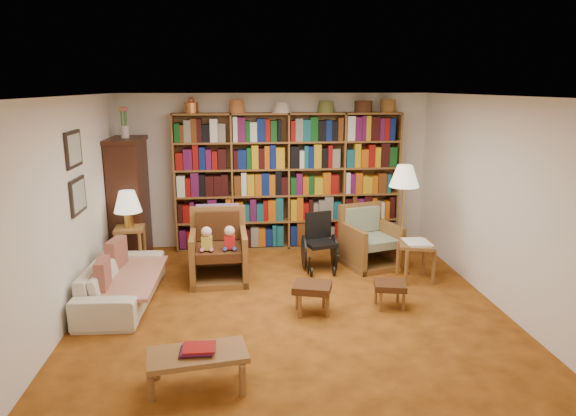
{
  "coord_description": "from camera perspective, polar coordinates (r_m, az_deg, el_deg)",
  "views": [
    {
      "loc": [
        -0.57,
        -5.8,
        2.61
      ],
      "look_at": [
        0.03,
        0.6,
        1.07
      ],
      "focal_mm": 32.0,
      "sensor_mm": 36.0,
      "label": 1
    }
  ],
  "objects": [
    {
      "name": "floor_lamp",
      "position": [
        7.24,
        12.79,
        3.0
      ],
      "size": [
        0.41,
        0.41,
        1.56
      ],
      "color": "#B9923B",
      "rests_on": "floor"
    },
    {
      "name": "wall_front",
      "position": [
        3.62,
        4.18,
        -8.69
      ],
      "size": [
        5.0,
        0.0,
        5.0
      ],
      "primitive_type": "plane",
      "rotation": [
        -1.57,
        0.0,
        0.0
      ],
      "color": "white",
      "rests_on": "floor"
    },
    {
      "name": "wall_right",
      "position": [
        6.71,
        22.02,
        0.73
      ],
      "size": [
        0.0,
        5.0,
        5.0
      ],
      "primitive_type": "plane",
      "rotation": [
        1.57,
        0.0,
        -1.57
      ],
      "color": "white",
      "rests_on": "floor"
    },
    {
      "name": "wall_back",
      "position": [
        8.43,
        -1.44,
        4.14
      ],
      "size": [
        5.0,
        0.0,
        5.0
      ],
      "primitive_type": "plane",
      "rotation": [
        1.57,
        0.0,
        0.0
      ],
      "color": "white",
      "rests_on": "floor"
    },
    {
      "name": "cushion_left",
      "position": [
        6.99,
        -18.48,
        -5.28
      ],
      "size": [
        0.2,
        0.43,
        0.41
      ],
      "primitive_type": "cube",
      "rotation": [
        0.0,
        0.0,
        -0.18
      ],
      "color": "maroon",
      "rests_on": "sofa"
    },
    {
      "name": "table_lamp",
      "position": [
        7.5,
        -17.4,
        0.55
      ],
      "size": [
        0.39,
        0.39,
        0.53
      ],
      "color": "#B9923B",
      "rests_on": "side_table_lamp"
    },
    {
      "name": "armchair_sage",
      "position": [
        7.76,
        9.02,
        -3.77
      ],
      "size": [
        0.93,
        0.94,
        0.89
      ],
      "color": "brown",
      "rests_on": "floor"
    },
    {
      "name": "cushion_right",
      "position": [
        6.35,
        -19.86,
        -7.29
      ],
      "size": [
        0.14,
        0.39,
        0.38
      ],
      "primitive_type": "cube",
      "rotation": [
        0.0,
        0.0,
        0.05
      ],
      "color": "maroon",
      "rests_on": "sofa"
    },
    {
      "name": "ceiling",
      "position": [
        5.83,
        0.25,
        12.35
      ],
      "size": [
        5.0,
        5.0,
        0.0
      ],
      "primitive_type": "plane",
      "rotation": [
        3.14,
        0.0,
        0.0
      ],
      "color": "white",
      "rests_on": "wall_back"
    },
    {
      "name": "bookshelf",
      "position": [
        8.29,
        0.03,
        3.43
      ],
      "size": [
        3.6,
        0.3,
        2.42
      ],
      "color": "brown",
      "rests_on": "floor"
    },
    {
      "name": "armchair_leather",
      "position": [
        7.17,
        -7.67,
        -4.65
      ],
      "size": [
        0.8,
        0.86,
        0.98
      ],
      "color": "brown",
      "rests_on": "floor"
    },
    {
      "name": "footstool_b",
      "position": [
        6.34,
        11.27,
        -8.63
      ],
      "size": [
        0.43,
        0.38,
        0.32
      ],
      "color": "#482713",
      "rests_on": "floor"
    },
    {
      "name": "side_table_papers",
      "position": [
        7.22,
        14.05,
        -4.51
      ],
      "size": [
        0.56,
        0.56,
        0.55
      ],
      "color": "brown",
      "rests_on": "floor"
    },
    {
      "name": "side_table_lamp",
      "position": [
        7.64,
        -17.12,
        -3.39
      ],
      "size": [
        0.43,
        0.43,
        0.66
      ],
      "color": "brown",
      "rests_on": "floor"
    },
    {
      "name": "framed_pictures",
      "position": [
        6.47,
        -22.51,
        3.64
      ],
      "size": [
        0.03,
        0.52,
        0.97
      ],
      "color": "black",
      "rests_on": "wall_left"
    },
    {
      "name": "footstool_a",
      "position": [
        6.06,
        2.72,
        -9.01
      ],
      "size": [
        0.51,
        0.47,
        0.37
      ],
      "color": "#482713",
      "rests_on": "floor"
    },
    {
      "name": "sofa",
      "position": [
        6.71,
        -17.93,
        -7.75
      ],
      "size": [
        1.83,
        0.79,
        0.53
      ],
      "primitive_type": "imported",
      "rotation": [
        0.0,
        0.0,
        1.52
      ],
      "color": "beige",
      "rests_on": "floor"
    },
    {
      "name": "coffee_table",
      "position": [
        4.75,
        -10.0,
        -15.99
      ],
      "size": [
        0.92,
        0.56,
        0.39
      ],
      "color": "brown",
      "rests_on": "floor"
    },
    {
      "name": "curio_cabinet",
      "position": [
        8.15,
        -17.19,
        1.09
      ],
      "size": [
        0.5,
        0.95,
        2.4
      ],
      "color": "#3B1710",
      "rests_on": "floor"
    },
    {
      "name": "sofa_throw",
      "position": [
        6.68,
        -17.53,
        -7.45
      ],
      "size": [
        0.82,
        1.5,
        0.04
      ],
      "primitive_type": "cube",
      "rotation": [
        0.0,
        0.0,
        -0.02
      ],
      "color": "beige",
      "rests_on": "sofa"
    },
    {
      "name": "wheelchair",
      "position": [
        7.48,
        3.5,
        -3.97
      ],
      "size": [
        0.49,
        0.66,
        0.82
      ],
      "color": "black",
      "rests_on": "floor"
    },
    {
      "name": "floor",
      "position": [
        6.39,
        0.22,
        -10.69
      ],
      "size": [
        5.0,
        5.0,
        0.0
      ],
      "primitive_type": "plane",
      "color": "#9F5518",
      "rests_on": "ground"
    },
    {
      "name": "wall_left",
      "position": [
        6.26,
        -23.17,
        -0.22
      ],
      "size": [
        0.0,
        5.0,
        5.0
      ],
      "primitive_type": "plane",
      "rotation": [
        1.57,
        0.0,
        1.57
      ],
      "color": "white",
      "rests_on": "floor"
    }
  ]
}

